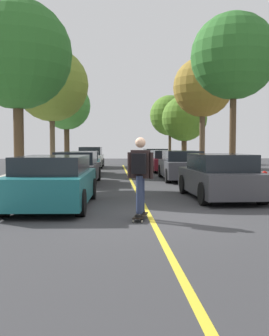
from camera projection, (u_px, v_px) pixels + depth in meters
ground at (150, 218)px, 9.11m from camera, size 80.00×80.00×0.00m
center_line at (139, 196)px, 13.10m from camera, size 0.12×39.20×0.01m
parked_car_left_nearest at (54, 181)px, 10.69m from camera, size 2.13×4.39×1.37m
parked_car_left_near at (76, 168)px, 17.17m from camera, size 2.04×4.37×1.36m
parked_car_left_far at (85, 163)px, 22.59m from camera, size 1.91×4.08×1.31m
parked_car_left_farthest at (91, 157)px, 29.36m from camera, size 1.87×4.39×1.51m
parked_car_right_nearest at (220, 177)px, 12.32m from camera, size 1.96×4.11×1.38m
parked_car_right_near at (182, 166)px, 18.99m from camera, size 2.00×4.63×1.38m
parked_car_right_far at (166, 161)px, 24.73m from camera, size 2.04×4.10×1.33m
parked_car_right_farthest at (155, 158)px, 30.77m from camera, size 1.92×4.71×1.37m
street_tree_left_nearest at (17, 55)px, 15.35m from camera, size 4.20×4.20×7.09m
street_tree_left_near at (52, 85)px, 24.07m from camera, size 4.40×4.40×7.34m
street_tree_left_far at (66, 106)px, 31.75m from camera, size 3.80×3.80×6.53m
street_tree_right_nearest at (234, 57)px, 17.61m from camera, size 3.79×3.79×7.33m
street_tree_right_near at (203, 88)px, 23.68m from camera, size 3.51×3.51×6.70m
street_tree_right_far at (184, 119)px, 29.76m from camera, size 3.37×3.37×5.16m
street_tree_right_farthest at (170, 116)px, 37.14m from camera, size 3.74×3.74×6.13m
fire_hydrant at (264, 182)px, 12.63m from camera, size 0.20×0.20×0.70m
skateboard at (140, 216)px, 8.89m from camera, size 0.41×0.87×0.10m
skateboarder at (140, 171)px, 8.80m from camera, size 0.58×0.70×1.72m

